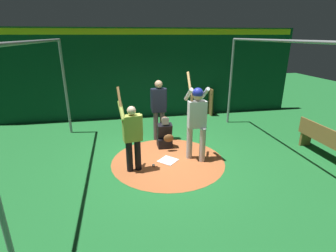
% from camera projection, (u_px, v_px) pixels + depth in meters
% --- Properties ---
extents(ground_plane, '(27.58, 27.58, 0.00)m').
position_uv_depth(ground_plane, '(168.00, 161.00, 6.56)').
color(ground_plane, '#1E6B2D').
extents(dirt_circle, '(2.88, 2.88, 0.01)m').
position_uv_depth(dirt_circle, '(168.00, 161.00, 6.56)').
color(dirt_circle, '#B76033').
rests_on(dirt_circle, ground).
extents(home_plate, '(0.59, 0.59, 0.01)m').
position_uv_depth(home_plate, '(168.00, 160.00, 6.56)').
color(home_plate, white).
rests_on(home_plate, dirt_circle).
extents(batter, '(0.68, 0.49, 2.20)m').
position_uv_depth(batter, '(197.00, 117.00, 6.27)').
color(batter, '#B3B3B7').
rests_on(batter, ground).
extents(catcher, '(0.58, 0.40, 0.93)m').
position_uv_depth(catcher, '(165.00, 135.00, 7.25)').
color(catcher, black).
rests_on(catcher, ground).
extents(umpire, '(0.23, 0.49, 1.82)m').
position_uv_depth(umpire, '(159.00, 107.00, 7.59)').
color(umpire, '#4C4C51').
rests_on(umpire, ground).
extents(visitor, '(0.54, 0.54, 1.96)m').
position_uv_depth(visitor, '(132.00, 134.00, 5.82)').
color(visitor, black).
rests_on(visitor, ground).
extents(back_wall, '(0.22, 11.58, 3.31)m').
position_uv_depth(back_wall, '(148.00, 74.00, 9.67)').
color(back_wall, '#0C3D26').
rests_on(back_wall, ground).
extents(cage_frame, '(5.31, 5.59, 2.95)m').
position_uv_depth(cage_frame, '(168.00, 81.00, 5.87)').
color(cage_frame, gray).
rests_on(cage_frame, ground).
extents(bat_rack, '(0.58, 0.19, 1.05)m').
position_uv_depth(bat_rack, '(210.00, 102.00, 10.28)').
color(bat_rack, olive).
rests_on(bat_rack, ground).
extents(bench, '(1.98, 0.36, 0.85)m').
position_uv_depth(bench, '(329.00, 142.00, 6.54)').
color(bench, olive).
rests_on(bench, ground).
extents(baseball_0, '(0.07, 0.07, 0.07)m').
position_uv_depth(baseball_0, '(153.00, 165.00, 6.25)').
color(baseball_0, white).
rests_on(baseball_0, dirt_circle).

